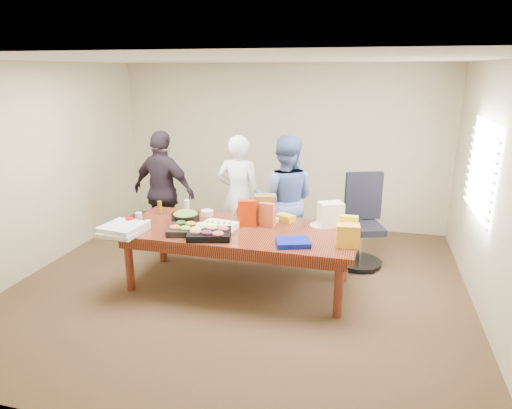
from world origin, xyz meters
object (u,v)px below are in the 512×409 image
(person_center, at_px, (239,196))
(salad_bowl, at_px, (186,218))
(conference_table, at_px, (239,257))
(office_chair, at_px, (361,224))
(person_right, at_px, (285,200))
(sheet_cake, at_px, (219,226))

(person_center, xyz_separation_m, salad_bowl, (-0.43, -0.91, -0.07))
(conference_table, relative_size, person_center, 1.60)
(office_chair, height_order, salad_bowl, office_chair)
(conference_table, xyz_separation_m, person_right, (0.39, 0.90, 0.51))
(salad_bowl, bearing_deg, office_chair, 23.29)
(salad_bowl, bearing_deg, conference_table, -5.01)
(office_chair, distance_m, sheet_cake, 1.97)
(person_center, distance_m, sheet_cake, 1.04)
(office_chair, distance_m, salad_bowl, 2.33)
(person_right, bearing_deg, salad_bowl, 31.89)
(person_right, bearing_deg, conference_table, 61.32)
(office_chair, height_order, sheet_cake, office_chair)
(salad_bowl, bearing_deg, person_right, 37.29)
(person_right, distance_m, sheet_cake, 1.15)
(person_center, bearing_deg, office_chair, -179.35)
(person_center, height_order, salad_bowl, person_center)
(conference_table, xyz_separation_m, sheet_cake, (-0.23, -0.07, 0.41))
(conference_table, height_order, salad_bowl, salad_bowl)
(office_chair, relative_size, sheet_cake, 2.99)
(conference_table, distance_m, salad_bowl, 0.84)
(office_chair, xyz_separation_m, person_right, (-1.03, -0.08, 0.28))
(person_right, xyz_separation_m, sheet_cake, (-0.62, -0.97, -0.10))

